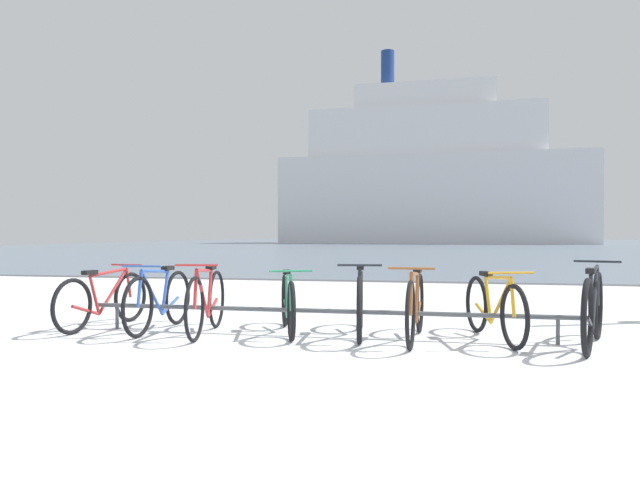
# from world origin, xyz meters

# --- Properties ---
(ground) EXTENTS (80.00, 132.00, 0.08)m
(ground) POSITION_xyz_m (0.00, 53.90, -0.04)
(ground) COLOR silver
(bike_rack) EXTENTS (5.49, 0.08, 0.31)m
(bike_rack) POSITION_xyz_m (-0.27, 2.43, 0.27)
(bike_rack) COLOR #4C5156
(bike_rack) RESTS_ON ground
(bicycle_0) EXTENTS (0.46, 1.67, 0.75)m
(bicycle_0) POSITION_xyz_m (-2.95, 2.49, 0.34)
(bicycle_0) COLOR black
(bicycle_0) RESTS_ON ground
(bicycle_1) EXTENTS (0.46, 1.66, 0.79)m
(bicycle_1) POSITION_xyz_m (-2.18, 2.41, 0.36)
(bicycle_1) COLOR black
(bicycle_1) RESTS_ON ground
(bicycle_2) EXTENTS (0.46, 1.63, 0.81)m
(bicycle_2) POSITION_xyz_m (-1.55, 2.28, 0.37)
(bicycle_2) COLOR black
(bicycle_2) RESTS_ON ground
(bicycle_3) EXTENTS (0.65, 1.59, 0.75)m
(bicycle_3) POSITION_xyz_m (-0.67, 2.55, 0.34)
(bicycle_3) COLOR black
(bicycle_3) RESTS_ON ground
(bicycle_4) EXTENTS (0.46, 1.72, 0.82)m
(bicycle_4) POSITION_xyz_m (0.16, 2.54, 0.37)
(bicycle_4) COLOR black
(bicycle_4) RESTS_ON ground
(bicycle_5) EXTENTS (0.46, 1.74, 0.80)m
(bicycle_5) POSITION_xyz_m (0.77, 2.34, 0.36)
(bicycle_5) COLOR black
(bicycle_5) RESTS_ON ground
(bicycle_6) EXTENTS (0.61, 1.64, 0.76)m
(bicycle_6) POSITION_xyz_m (1.58, 2.53, 0.34)
(bicycle_6) COLOR black
(bicycle_6) RESTS_ON ground
(bicycle_7) EXTENTS (0.67, 1.72, 0.85)m
(bicycle_7) POSITION_xyz_m (2.51, 2.33, 0.38)
(bicycle_7) COLOR black
(bicycle_7) RESTS_ON ground
(ferry_ship) EXTENTS (35.38, 10.04, 22.83)m
(ferry_ship) POSITION_xyz_m (-0.10, 66.28, 7.66)
(ferry_ship) COLOR white
(ferry_ship) RESTS_ON ground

